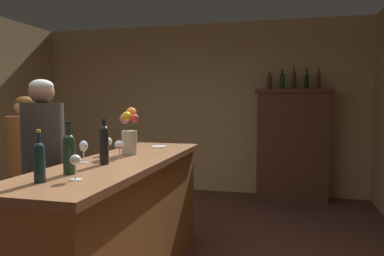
# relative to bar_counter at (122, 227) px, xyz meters

# --- Properties ---
(wall_back) EXTENTS (5.63, 0.12, 2.80)m
(wall_back) POSITION_rel_bar_counter_xyz_m (-0.26, 3.52, 0.86)
(wall_back) COLOR tan
(wall_back) RESTS_ON ground
(bar_counter) EXTENTS (0.66, 2.30, 1.07)m
(bar_counter) POSITION_rel_bar_counter_xyz_m (0.00, 0.00, 0.00)
(bar_counter) COLOR #915B2C
(bar_counter) RESTS_ON ground
(display_cabinet) EXTENTS (1.12, 0.44, 1.70)m
(display_cabinet) POSITION_rel_bar_counter_xyz_m (1.32, 3.21, 0.35)
(display_cabinet) COLOR #4D2E23
(display_cabinet) RESTS_ON ground
(wine_bottle_merlot) EXTENTS (0.07, 0.07, 0.32)m
(wine_bottle_merlot) POSITION_rel_bar_counter_xyz_m (-0.06, -0.59, 0.67)
(wine_bottle_merlot) COLOR #1D3320
(wine_bottle_merlot) RESTS_ON bar_counter
(wine_bottle_syrah) EXTENTS (0.06, 0.06, 0.29)m
(wine_bottle_syrah) POSITION_rel_bar_counter_xyz_m (-0.09, -0.84, 0.65)
(wine_bottle_syrah) COLOR #172E32
(wine_bottle_syrah) RESTS_ON bar_counter
(wine_bottle_rose) EXTENTS (0.07, 0.07, 0.33)m
(wine_bottle_rose) POSITION_rel_bar_counter_xyz_m (-0.03, -0.22, 0.68)
(wine_bottle_rose) COLOR black
(wine_bottle_rose) RESTS_ON bar_counter
(wine_glass_front) EXTENTS (0.08, 0.08, 0.14)m
(wine_glass_front) POSITION_rel_bar_counter_xyz_m (-0.05, 0.08, 0.62)
(wine_glass_front) COLOR white
(wine_glass_front) RESTS_ON bar_counter
(wine_glass_mid) EXTENTS (0.07, 0.07, 0.16)m
(wine_glass_mid) POSITION_rel_bar_counter_xyz_m (-0.21, -0.19, 0.64)
(wine_glass_mid) COLOR white
(wine_glass_mid) RESTS_ON bar_counter
(wine_glass_rear) EXTENTS (0.07, 0.07, 0.14)m
(wine_glass_rear) POSITION_rel_bar_counter_xyz_m (0.07, -0.73, 0.63)
(wine_glass_rear) COLOR white
(wine_glass_rear) RESTS_ON bar_counter
(wine_glass_spare) EXTENTS (0.07, 0.07, 0.15)m
(wine_glass_spare) POSITION_rel_bar_counter_xyz_m (-0.22, 0.20, 0.63)
(wine_glass_spare) COLOR white
(wine_glass_spare) RESTS_ON bar_counter
(flower_arrangement) EXTENTS (0.16, 0.17, 0.39)m
(flower_arrangement) POSITION_rel_bar_counter_xyz_m (-0.06, 0.27, 0.71)
(flower_arrangement) COLOR tan
(flower_arrangement) RESTS_ON bar_counter
(cheese_plate) EXTENTS (0.15, 0.15, 0.01)m
(cheese_plate) POSITION_rel_bar_counter_xyz_m (0.03, 0.78, 0.53)
(cheese_plate) COLOR white
(cheese_plate) RESTS_ON bar_counter
(display_bottle_left) EXTENTS (0.07, 0.07, 0.28)m
(display_bottle_left) POSITION_rel_bar_counter_xyz_m (0.96, 3.21, 1.28)
(display_bottle_left) COLOR #4D2D1B
(display_bottle_left) RESTS_ON display_cabinet
(display_bottle_midleft) EXTENTS (0.07, 0.07, 0.30)m
(display_bottle_midleft) POSITION_rel_bar_counter_xyz_m (1.15, 3.21, 1.30)
(display_bottle_midleft) COLOR #18381B
(display_bottle_midleft) RESTS_ON display_cabinet
(display_bottle_center) EXTENTS (0.07, 0.07, 0.34)m
(display_bottle_center) POSITION_rel_bar_counter_xyz_m (1.32, 3.21, 1.31)
(display_bottle_center) COLOR #4A2A1C
(display_bottle_center) RESTS_ON display_cabinet
(display_bottle_midright) EXTENTS (0.06, 0.06, 0.31)m
(display_bottle_midright) POSITION_rel_bar_counter_xyz_m (1.51, 3.21, 1.29)
(display_bottle_midright) COLOR black
(display_bottle_midright) RESTS_ON display_cabinet
(display_bottle_right) EXTENTS (0.06, 0.06, 0.32)m
(display_bottle_right) POSITION_rel_bar_counter_xyz_m (1.67, 3.21, 1.30)
(display_bottle_right) COLOR #4A2B13
(display_bottle_right) RESTS_ON display_cabinet
(patron_tall) EXTENTS (0.37, 0.37, 1.56)m
(patron_tall) POSITION_rel_bar_counter_xyz_m (-1.30, 0.57, 0.32)
(patron_tall) COLOR #B4A69C
(patron_tall) RESTS_ON ground
(patron_near_entrance) EXTENTS (0.32, 0.32, 1.68)m
(patron_near_entrance) POSITION_rel_bar_counter_xyz_m (-0.66, -0.04, 0.40)
(patron_near_entrance) COLOR #B1B099
(patron_near_entrance) RESTS_ON ground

